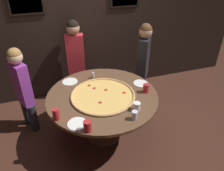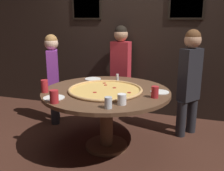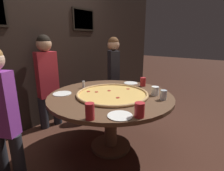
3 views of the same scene
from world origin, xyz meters
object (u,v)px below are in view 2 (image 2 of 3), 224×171
at_px(drink_cup_near_left, 108,103).
at_px(condiment_shaker, 117,77).
at_px(drink_cup_far_right, 45,86).
at_px(white_plate_near_front, 160,92).
at_px(white_plate_beside_cup, 54,98).
at_px(diner_side_left, 53,74).
at_px(dining_table, 106,101).
at_px(drink_cup_beside_pizza, 122,99).
at_px(drink_cup_centre_back, 54,97).
at_px(diner_far_left, 190,77).
at_px(drink_cup_by_shaker, 155,92).
at_px(white_plate_left_side, 93,79).
at_px(giant_pizza, 105,90).
at_px(diner_side_right, 121,65).

xyz_separation_m(drink_cup_near_left, condiment_shaker, (-0.23, 1.06, -0.01)).
xyz_separation_m(drink_cup_far_right, white_plate_near_front, (1.26, 0.41, -0.07)).
relative_size(white_plate_beside_cup, white_plate_near_front, 1.08).
bearing_deg(drink_cup_near_left, white_plate_near_front, 60.38).
bearing_deg(drink_cup_far_right, diner_side_left, 115.16).
bearing_deg(condiment_shaker, white_plate_beside_cup, -114.07).
height_order(dining_table, drink_cup_beside_pizza, drink_cup_beside_pizza).
relative_size(drink_cup_centre_back, condiment_shaker, 1.38).
xyz_separation_m(dining_table, diner_far_left, (0.93, 0.70, 0.21)).
bearing_deg(white_plate_beside_cup, drink_cup_centre_back, -57.27).
bearing_deg(dining_table, drink_cup_far_right, -154.78).
bearing_deg(dining_table, white_plate_near_front, 9.88).
bearing_deg(diner_side_left, drink_cup_by_shaker, -139.17).
distance_m(drink_cup_beside_pizza, white_plate_left_side, 1.14).
xyz_separation_m(drink_cup_near_left, diner_side_left, (-1.26, 1.12, -0.03)).
xyz_separation_m(drink_cup_centre_back, condiment_shaker, (0.33, 1.09, -0.02)).
bearing_deg(white_plate_near_front, condiment_shaker, 149.06).
height_order(drink_cup_centre_back, white_plate_near_front, drink_cup_centre_back).
relative_size(dining_table, drink_cup_far_right, 10.36).
bearing_deg(white_plate_left_side, giant_pizza, -54.40).
distance_m(drink_cup_centre_back, drink_cup_beside_pizza, 0.68).
bearing_deg(drink_cup_near_left, drink_cup_beside_pizza, 57.80).
xyz_separation_m(dining_table, giant_pizza, (-0.00, -0.03, 0.15)).
xyz_separation_m(white_plate_near_front, diner_side_left, (-1.65, 0.43, 0.02)).
height_order(drink_cup_near_left, condiment_shaker, drink_cup_near_left).
xyz_separation_m(drink_cup_far_right, diner_far_left, (1.57, 1.00, 0.00)).
bearing_deg(drink_cup_near_left, drink_cup_far_right, 162.07).
bearing_deg(dining_table, diner_far_left, 36.94).
height_order(white_plate_left_side, diner_far_left, diner_far_left).
bearing_deg(white_plate_beside_cup, drink_cup_beside_pizza, 1.97).
distance_m(giant_pizza, diner_far_left, 1.19).
relative_size(drink_cup_by_shaker, diner_side_right, 0.09).
height_order(giant_pizza, diner_far_left, diner_far_left).
distance_m(drink_cup_far_right, diner_far_left, 1.86).
bearing_deg(drink_cup_beside_pizza, diner_side_left, 144.27).
bearing_deg(drink_cup_by_shaker, diner_side_right, 120.46).
height_order(drink_cup_by_shaker, drink_cup_centre_back, drink_cup_centre_back).
xyz_separation_m(drink_cup_beside_pizza, white_plate_left_side, (-0.68, 0.92, -0.05)).
relative_size(drink_cup_beside_pizza, diner_side_left, 0.08).
height_order(diner_side_right, diner_far_left, diner_side_right).
relative_size(dining_table, drink_cup_near_left, 13.74).
height_order(drink_cup_beside_pizza, diner_side_right, diner_side_right).
relative_size(dining_table, drink_cup_beside_pizza, 14.14).
height_order(drink_cup_centre_back, drink_cup_beside_pizza, drink_cup_centre_back).
relative_size(drink_cup_by_shaker, white_plate_left_side, 0.55).
distance_m(drink_cup_far_right, diner_side_left, 0.93).
relative_size(drink_cup_far_right, white_plate_near_front, 0.69).
xyz_separation_m(white_plate_beside_cup, condiment_shaker, (0.42, 0.94, 0.05)).
relative_size(dining_table, diner_side_left, 1.13).
relative_size(drink_cup_centre_back, drink_cup_near_left, 1.21).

